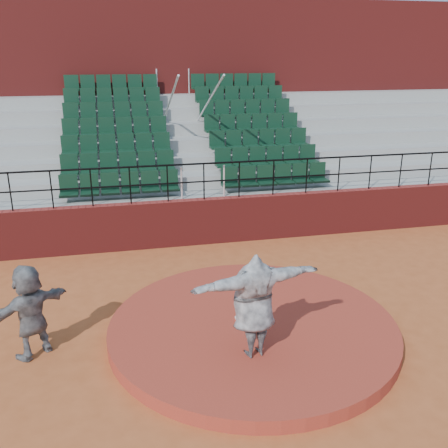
# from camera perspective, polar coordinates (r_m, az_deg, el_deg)

# --- Properties ---
(ground) EXTENTS (90.00, 90.00, 0.00)m
(ground) POSITION_cam_1_polar(r_m,az_deg,el_deg) (9.90, 3.27, -12.33)
(ground) COLOR #AC5126
(ground) RESTS_ON ground
(pitchers_mound) EXTENTS (5.50, 5.50, 0.25)m
(pitchers_mound) POSITION_cam_1_polar(r_m,az_deg,el_deg) (9.84, 3.28, -11.71)
(pitchers_mound) COLOR #9C3323
(pitchers_mound) RESTS_ON ground
(pitching_rubber) EXTENTS (0.60, 0.15, 0.03)m
(pitching_rubber) POSITION_cam_1_polar(r_m,az_deg,el_deg) (9.89, 3.06, -10.58)
(pitching_rubber) COLOR white
(pitching_rubber) RESTS_ON pitchers_mound
(boundary_wall) EXTENTS (24.00, 0.30, 1.30)m
(boundary_wall) POSITION_cam_1_polar(r_m,az_deg,el_deg) (14.07, -2.25, 0.33)
(boundary_wall) COLOR maroon
(boundary_wall) RESTS_ON ground
(wall_railing) EXTENTS (24.04, 0.05, 1.03)m
(wall_railing) POSITION_cam_1_polar(r_m,az_deg,el_deg) (13.69, -2.32, 5.81)
(wall_railing) COLOR black
(wall_railing) RESTS_ON boundary_wall
(seating_deck) EXTENTS (24.00, 5.97, 4.63)m
(seating_deck) POSITION_cam_1_polar(r_m,az_deg,el_deg) (17.34, -4.52, 6.57)
(seating_deck) COLOR gray
(seating_deck) RESTS_ON ground
(press_box_facade) EXTENTS (24.00, 3.00, 7.10)m
(press_box_facade) POSITION_cam_1_polar(r_m,az_deg,el_deg) (20.92, -6.32, 14.47)
(press_box_facade) COLOR maroon
(press_box_facade) RESTS_ON ground
(pitcher) EXTENTS (2.34, 1.01, 1.85)m
(pitcher) POSITION_cam_1_polar(r_m,az_deg,el_deg) (8.39, 3.45, -9.26)
(pitcher) COLOR black
(pitcher) RESTS_ON pitchers_mound
(fielder) EXTENTS (1.59, 1.36, 1.73)m
(fielder) POSITION_cam_1_polar(r_m,az_deg,el_deg) (9.48, -21.29, -9.26)
(fielder) COLOR black
(fielder) RESTS_ON ground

